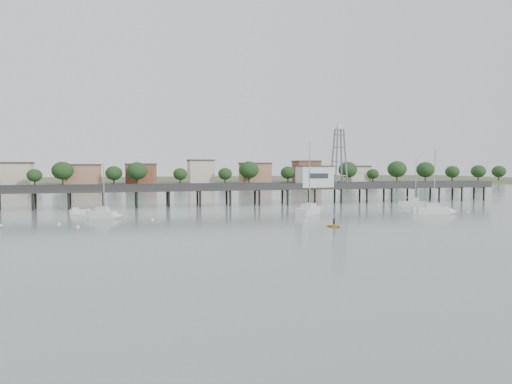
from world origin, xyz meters
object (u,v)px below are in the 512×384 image
at_px(pier, 214,189).
at_px(lattice_tower, 339,158).
at_px(sailboat_e, 418,204).
at_px(white_tender, 79,212).
at_px(sailboat_d, 438,211).
at_px(yellow_dinghy, 334,227).
at_px(sailboat_b, 107,215).
at_px(sailboat_c, 311,210).

bearing_deg(pier, lattice_tower, 0.00).
distance_m(sailboat_e, white_tender, 71.29).
distance_m(sailboat_d, yellow_dinghy, 30.73).
xyz_separation_m(sailboat_d, white_tender, (-65.82, 18.89, -0.20)).
bearing_deg(yellow_dinghy, sailboat_e, 21.56).
height_order(sailboat_b, sailboat_c, sailboat_c).
bearing_deg(sailboat_d, sailboat_c, 179.70).
xyz_separation_m(sailboat_b, sailboat_c, (37.73, -1.32, -0.02)).
height_order(sailboat_e, white_tender, sailboat_e).
relative_size(sailboat_e, white_tender, 2.98).
bearing_deg(white_tender, pier, 16.99).
distance_m(sailboat_d, white_tender, 68.47).
height_order(sailboat_e, sailboat_c, sailboat_c).
bearing_deg(sailboat_c, sailboat_b, 129.54).
relative_size(sailboat_e, sailboat_d, 0.88).
height_order(sailboat_d, yellow_dinghy, sailboat_d).
bearing_deg(sailboat_b, white_tender, 142.33).
distance_m(sailboat_c, sailboat_d, 24.18).
height_order(lattice_tower, sailboat_d, lattice_tower).
distance_m(pier, sailboat_d, 48.95).
height_order(pier, sailboat_c, sailboat_c).
bearing_deg(white_tender, sailboat_e, -10.58).
relative_size(lattice_tower, yellow_dinghy, 6.16).
distance_m(sailboat_e, sailboat_c, 29.06).
bearing_deg(pier, white_tender, -156.03).
distance_m(pier, yellow_dinghy, 45.85).
bearing_deg(yellow_dinghy, white_tender, 121.74).
bearing_deg(white_tender, sailboat_d, -22.99).
xyz_separation_m(lattice_tower, sailboat_b, (-54.91, -22.60, -10.44)).
bearing_deg(white_tender, yellow_dinghy, -47.07).
height_order(lattice_tower, sailboat_b, lattice_tower).
bearing_deg(pier, sailboat_b, -136.00).
height_order(pier, lattice_tower, lattice_tower).
distance_m(sailboat_b, sailboat_c, 37.75).
bearing_deg(yellow_dinghy, sailboat_b, 127.92).
bearing_deg(sailboat_b, sailboat_e, 29.58).
height_order(pier, sailboat_d, sailboat_d).
bearing_deg(pier, sailboat_e, -21.95).
bearing_deg(white_tender, lattice_tower, 4.96).
height_order(white_tender, yellow_dinghy, white_tender).
bearing_deg(sailboat_b, yellow_dinghy, -9.03).
bearing_deg(sailboat_c, lattice_tower, 5.87).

